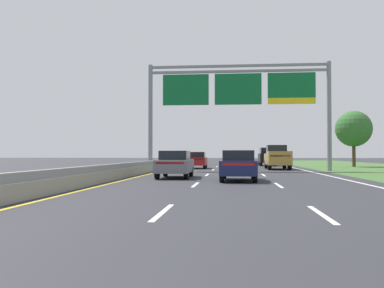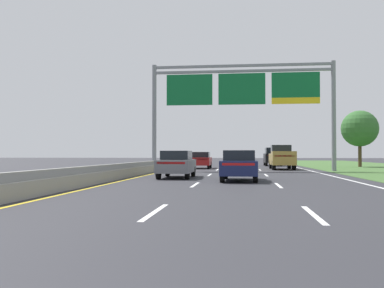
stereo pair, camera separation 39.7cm
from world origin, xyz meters
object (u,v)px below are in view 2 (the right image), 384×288
(car_grey_left_lane_sedan, at_px, (177,164))
(pickup_truck_gold, at_px, (282,157))
(roadside_tree_far, at_px, (360,129))
(overhead_sign_gantry, at_px, (242,94))
(car_black_right_lane_suv, at_px, (273,156))
(car_navy_centre_lane_sedan, at_px, (239,165))
(car_red_left_lane_sedan, at_px, (201,160))

(car_grey_left_lane_sedan, bearing_deg, pickup_truck_gold, -27.26)
(car_grey_left_lane_sedan, xyz_separation_m, roadside_tree_far, (16.26, 22.14, 3.25))
(car_grey_left_lane_sedan, bearing_deg, roadside_tree_far, -36.52)
(overhead_sign_gantry, distance_m, roadside_tree_far, 17.16)
(car_black_right_lane_suv, bearing_deg, car_navy_centre_lane_sedan, 172.39)
(pickup_truck_gold, relative_size, car_black_right_lane_suv, 1.15)
(car_grey_left_lane_sedan, distance_m, roadside_tree_far, 27.66)
(car_navy_centre_lane_sedan, distance_m, roadside_tree_far, 27.71)
(pickup_truck_gold, distance_m, car_grey_left_lane_sedan, 16.25)
(roadside_tree_far, bearing_deg, car_red_left_lane_sedan, -159.16)
(overhead_sign_gantry, xyz_separation_m, car_navy_centre_lane_sedan, (-0.17, -12.87, -5.53))
(pickup_truck_gold, distance_m, car_black_right_lane_suv, 11.20)
(car_grey_left_lane_sedan, height_order, car_navy_centre_lane_sedan, same)
(overhead_sign_gantry, height_order, car_black_right_lane_suv, overhead_sign_gantry)
(car_grey_left_lane_sedan, relative_size, car_navy_centre_lane_sedan, 0.99)
(car_red_left_lane_sedan, xyz_separation_m, car_navy_centre_lane_sedan, (3.70, -18.24, 0.00))
(overhead_sign_gantry, distance_m, pickup_truck_gold, 7.48)
(car_black_right_lane_suv, relative_size, car_grey_left_lane_sedan, 1.07)
(car_black_right_lane_suv, xyz_separation_m, car_grey_left_lane_sedan, (-7.41, -25.67, -0.28))
(car_black_right_lane_suv, bearing_deg, overhead_sign_gantry, 166.66)
(overhead_sign_gantry, bearing_deg, car_navy_centre_lane_sedan, -90.74)
(overhead_sign_gantry, xyz_separation_m, car_grey_left_lane_sedan, (-3.81, -10.55, -5.53))
(car_grey_left_lane_sedan, relative_size, car_red_left_lane_sedan, 1.00)
(roadside_tree_far, bearing_deg, pickup_truck_gold, -139.19)
(car_grey_left_lane_sedan, bearing_deg, car_navy_centre_lane_sedan, -122.68)
(overhead_sign_gantry, height_order, car_red_left_lane_sedan, overhead_sign_gantry)
(overhead_sign_gantry, distance_m, car_black_right_lane_suv, 16.41)
(overhead_sign_gantry, xyz_separation_m, car_red_left_lane_sedan, (-3.87, 5.37, -5.53))
(car_red_left_lane_sedan, height_order, roadside_tree_far, roadside_tree_far)
(pickup_truck_gold, distance_m, roadside_tree_far, 12.10)
(pickup_truck_gold, bearing_deg, roadside_tree_far, -49.02)
(car_grey_left_lane_sedan, bearing_deg, car_black_right_lane_suv, -16.32)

